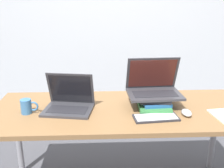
{
  "coord_description": "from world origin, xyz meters",
  "views": [
    {
      "loc": [
        -0.13,
        -1.31,
        1.45
      ],
      "look_at": [
        -0.06,
        0.36,
        0.9
      ],
      "focal_mm": 42.0,
      "sensor_mm": 36.0,
      "label": 1
    }
  ],
  "objects_px": {
    "book_stack": "(154,102)",
    "mouse": "(187,113)",
    "laptop_left": "(69,103)",
    "wireless_keyboard": "(156,118)",
    "mug": "(27,106)",
    "laptop_on_books": "(154,87)"
  },
  "relations": [
    {
      "from": "laptop_on_books",
      "to": "mug",
      "type": "bearing_deg",
      "value": -173.13
    },
    {
      "from": "laptop_on_books",
      "to": "mug",
      "type": "xyz_separation_m",
      "value": [
        -0.86,
        -0.1,
        -0.09
      ]
    },
    {
      "from": "laptop_left",
      "to": "mouse",
      "type": "distance_m",
      "value": 0.79
    },
    {
      "from": "laptop_left",
      "to": "wireless_keyboard",
      "type": "relative_size",
      "value": 1.21
    },
    {
      "from": "wireless_keyboard",
      "to": "mouse",
      "type": "relative_size",
      "value": 2.89
    },
    {
      "from": "book_stack",
      "to": "mug",
      "type": "distance_m",
      "value": 0.86
    },
    {
      "from": "laptop_left",
      "to": "mouse",
      "type": "xyz_separation_m",
      "value": [
        0.77,
        -0.13,
        -0.03
      ]
    },
    {
      "from": "book_stack",
      "to": "wireless_keyboard",
      "type": "distance_m",
      "value": 0.19
    },
    {
      "from": "book_stack",
      "to": "laptop_left",
      "type": "bearing_deg",
      "value": -178.4
    },
    {
      "from": "laptop_left",
      "to": "book_stack",
      "type": "distance_m",
      "value": 0.59
    },
    {
      "from": "mug",
      "to": "laptop_left",
      "type": "bearing_deg",
      "value": 10.66
    },
    {
      "from": "book_stack",
      "to": "wireless_keyboard",
      "type": "relative_size",
      "value": 0.96
    },
    {
      "from": "mouse",
      "to": "mug",
      "type": "distance_m",
      "value": 1.05
    },
    {
      "from": "wireless_keyboard",
      "to": "book_stack",
      "type": "bearing_deg",
      "value": 83.5
    },
    {
      "from": "laptop_left",
      "to": "mug",
      "type": "bearing_deg",
      "value": -169.34
    },
    {
      "from": "book_stack",
      "to": "mouse",
      "type": "xyz_separation_m",
      "value": [
        0.19,
        -0.15,
        -0.02
      ]
    },
    {
      "from": "wireless_keyboard",
      "to": "mug",
      "type": "relative_size",
      "value": 2.54
    },
    {
      "from": "mug",
      "to": "wireless_keyboard",
      "type": "bearing_deg",
      "value": -8.04
    },
    {
      "from": "wireless_keyboard",
      "to": "mouse",
      "type": "height_order",
      "value": "mouse"
    },
    {
      "from": "laptop_on_books",
      "to": "mug",
      "type": "relative_size",
      "value": 3.27
    },
    {
      "from": "book_stack",
      "to": "mug",
      "type": "xyz_separation_m",
      "value": [
        -0.86,
        -0.07,
        0.01
      ]
    },
    {
      "from": "laptop_left",
      "to": "wireless_keyboard",
      "type": "distance_m",
      "value": 0.59
    }
  ]
}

